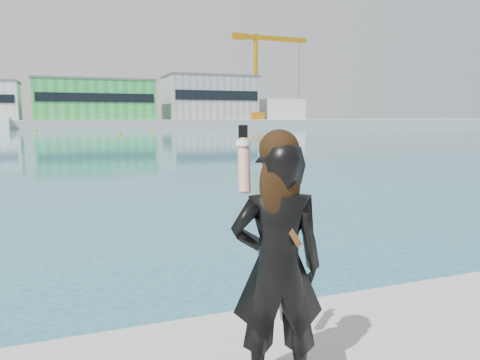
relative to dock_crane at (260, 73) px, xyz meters
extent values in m
cube|color=#9E9E99|center=(-53.20, 8.00, -14.07)|extent=(320.00, 40.00, 2.00)
cube|color=green|center=(-45.20, 6.00, -8.07)|extent=(30.00, 16.00, 10.00)
cube|color=black|center=(-45.20, -2.10, -7.57)|extent=(28.50, 0.20, 2.20)
cube|color=#59595B|center=(-45.20, 6.00, -2.82)|extent=(30.60, 16.32, 0.50)
cube|color=gray|center=(-13.20, 6.00, -7.07)|extent=(25.00, 15.00, 12.00)
cube|color=black|center=(-13.20, -1.60, -6.47)|extent=(23.75, 0.20, 2.64)
cube|color=#59595B|center=(-13.20, 6.00, -0.82)|extent=(25.50, 15.30, 0.50)
cube|color=silver|center=(8.80, 4.00, -10.07)|extent=(12.00, 10.00, 6.00)
cube|color=orange|center=(-1.20, 0.00, -12.07)|extent=(4.00, 4.00, 2.00)
cylinder|color=orange|center=(-1.20, 0.00, -0.07)|extent=(1.20, 1.20, 22.00)
cube|color=orange|center=(4.80, 0.00, 9.93)|extent=(20.00, 1.20, 1.20)
cube|color=orange|center=(-6.20, 0.00, 9.93)|extent=(4.00, 1.60, 1.60)
cylinder|color=black|center=(12.80, 0.00, 1.93)|extent=(0.10, 0.10, 16.00)
cylinder|color=silver|center=(-31.20, -1.00, -9.07)|extent=(0.16, 0.16, 8.00)
cube|color=orange|center=(-30.60, -1.00, -5.67)|extent=(1.20, 0.04, 0.80)
sphere|color=#DEAE0B|center=(-45.51, -48.41, -15.07)|extent=(0.50, 0.50, 0.50)
sphere|color=#DEAE0B|center=(-58.72, -24.73, -15.07)|extent=(0.50, 0.50, 0.50)
sphere|color=#DEAE0B|center=(-36.96, -29.31, -15.07)|extent=(0.50, 0.50, 0.50)
imported|color=black|center=(-53.57, -122.34, -13.39)|extent=(0.73, 0.58, 1.74)
sphere|color=black|center=(-53.58, -122.36, -12.58)|extent=(0.27, 0.27, 0.27)
ellipsoid|color=black|center=(-53.59, -122.41, -12.80)|extent=(0.29, 0.15, 0.46)
cylinder|color=tan|center=(-53.75, -122.19, -12.70)|extent=(0.14, 0.22, 0.38)
cylinder|color=white|center=(-53.74, -122.15, -12.54)|extent=(0.10, 0.10, 0.03)
cube|color=black|center=(-53.73, -122.11, -12.49)|extent=(0.07, 0.03, 0.13)
cube|color=#4C2D14|center=(-53.57, -122.43, -13.04)|extent=(0.24, 0.09, 0.36)
camera|label=1|loc=(-54.93, -125.12, -12.37)|focal=35.00mm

